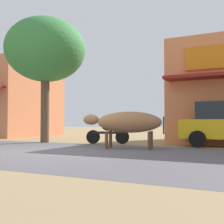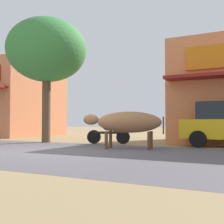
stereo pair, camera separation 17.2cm
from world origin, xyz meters
The scene contains 5 objects.
ground centered at (0.00, 0.00, 0.00)m, with size 80.00×80.00×0.00m, color #977E55.
asphalt_road centered at (0.00, 0.00, 0.00)m, with size 72.00×6.42×0.00m, color #58535A.
roadside_tree centered at (-2.96, 3.12, 4.12)m, with size 3.57×3.57×5.58m.
parked_motorcycle centered at (-0.02, 3.57, 0.46)m, with size 1.69×0.72×1.04m.
cow_far_dark centered at (1.58, 1.81, 0.89)m, with size 2.77×1.16×1.25m.
Camera 1 is at (5.42, -7.24, 0.90)m, focal length 46.81 mm.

